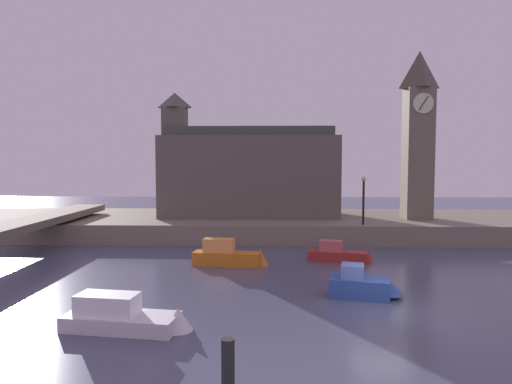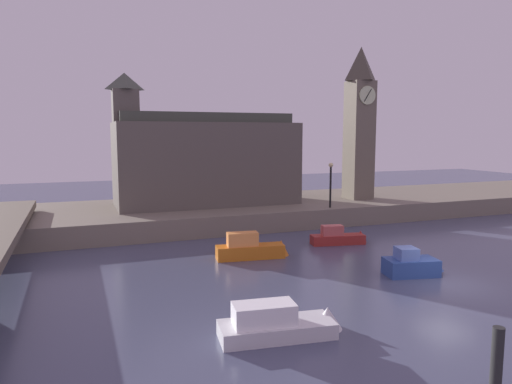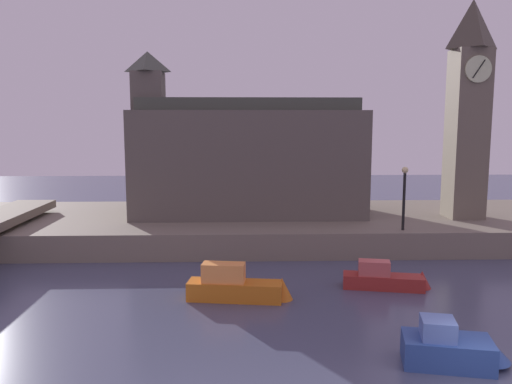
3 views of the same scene
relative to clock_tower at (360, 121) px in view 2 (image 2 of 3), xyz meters
The scene contains 10 objects.
ground_plane 21.73m from the clock_tower, 110.89° to the right, with size 120.00×120.00×0.00m, color #474C66.
far_embankment 10.59m from the clock_tower, 169.71° to the left, with size 70.00×12.00×1.50m, color slate.
clock_tower is the anchor object (origin of this frame).
parliament_hall 14.52m from the clock_tower, behind, with size 14.88×6.05×10.50m.
streetlamp 7.87m from the clock_tower, 143.09° to the right, with size 0.36×0.36×3.57m.
mooring_post_left 30.65m from the clock_tower, 115.71° to the right, with size 0.33×0.33×1.88m, color #272727.
boat_patrol_orange 19.46m from the clock_tower, 142.88° to the right, with size 4.64×1.65×1.66m.
boat_tour_blue 20.13m from the clock_tower, 114.08° to the right, with size 3.55×1.96×1.51m.
boat_dinghy_red 14.44m from the clock_tower, 128.17° to the right, with size 4.20×1.72×1.40m.
boat_ferry_white 28.30m from the clock_tower, 128.46° to the right, with size 5.05×2.09×1.54m.
Camera 2 is at (-16.74, -17.41, 7.30)m, focal length 32.89 mm.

